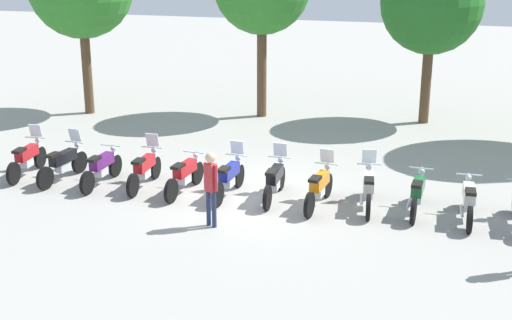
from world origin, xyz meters
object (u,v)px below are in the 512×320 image
at_px(motorcycle_0, 27,158).
at_px(motorcycle_4, 185,175).
at_px(motorcycle_5, 229,177).
at_px(motorcycle_9, 418,193).
at_px(motorcycle_7, 319,187).
at_px(motorcycle_1, 63,163).
at_px(person_0, 211,183).
at_px(motorcycle_2, 102,167).
at_px(motorcycle_8, 368,188).
at_px(motorcycle_6, 275,180).
at_px(motorcycle_3, 145,169).
at_px(motorcycle_10, 468,200).
at_px(tree_2, 432,4).

bearing_deg(motorcycle_0, motorcycle_4, -96.36).
xyz_separation_m(motorcycle_5, motorcycle_9, (4.86, 0.13, -0.01)).
relative_size(motorcycle_0, motorcycle_7, 1.00).
distance_m(motorcycle_1, motorcycle_5, 4.86).
bearing_deg(person_0, motorcycle_2, -96.58).
bearing_deg(motorcycle_9, motorcycle_7, 99.13).
bearing_deg(motorcycle_8, person_0, 115.64).
bearing_deg(motorcycle_1, motorcycle_7, -83.31).
bearing_deg(motorcycle_6, motorcycle_5, 94.26).
bearing_deg(motorcycle_2, motorcycle_6, -85.40).
xyz_separation_m(motorcycle_0, person_0, (6.29, -2.16, 0.57)).
relative_size(motorcycle_3, motorcycle_8, 1.00).
height_order(motorcycle_1, motorcycle_3, same).
distance_m(motorcycle_2, motorcycle_10, 9.72).
distance_m(motorcycle_2, motorcycle_3, 1.22).
xyz_separation_m(motorcycle_1, motorcycle_9, (9.71, 0.18, -0.01)).
height_order(motorcycle_9, motorcycle_10, same).
relative_size(motorcycle_8, motorcycle_10, 1.00).
bearing_deg(motorcycle_4, motorcycle_9, -82.26).
bearing_deg(motorcycle_0, motorcycle_5, -95.21).
xyz_separation_m(motorcycle_7, person_0, (-2.22, -1.96, 0.57)).
height_order(motorcycle_2, motorcycle_8, motorcycle_8).
height_order(motorcycle_4, motorcycle_9, same).
height_order(motorcycle_3, motorcycle_9, motorcycle_3).
bearing_deg(tree_2, motorcycle_10, -81.09).
xyz_separation_m(motorcycle_8, motorcycle_10, (2.43, -0.19, -0.01)).
bearing_deg(motorcycle_3, motorcycle_8, -89.96).
distance_m(motorcycle_7, motorcycle_8, 1.23).
bearing_deg(motorcycle_1, motorcycle_2, -85.13).
height_order(motorcycle_3, motorcycle_4, motorcycle_3).
distance_m(motorcycle_0, motorcycle_7, 8.51).
relative_size(motorcycle_3, motorcycle_7, 1.00).
bearing_deg(motorcycle_10, tree_2, 6.76).
bearing_deg(motorcycle_1, person_0, -104.64).
relative_size(motorcycle_2, person_0, 1.20).
height_order(motorcycle_7, motorcycle_9, motorcycle_7).
height_order(motorcycle_2, motorcycle_3, motorcycle_3).
xyz_separation_m(motorcycle_5, motorcycle_10, (6.07, -0.06, -0.01)).
relative_size(motorcycle_8, person_0, 1.19).
bearing_deg(person_0, motorcycle_10, 129.72).
height_order(motorcycle_6, person_0, person_0).
distance_m(motorcycle_2, motorcycle_4, 2.43).
bearing_deg(motorcycle_9, person_0, 118.71).
bearing_deg(motorcycle_5, motorcycle_6, -81.45).
xyz_separation_m(motorcycle_6, motorcycle_9, (3.65, 0.03, -0.01)).
xyz_separation_m(motorcycle_2, motorcycle_10, (9.72, 0.04, 0.00)).
xyz_separation_m(motorcycle_1, motorcycle_4, (3.64, -0.04, -0.01)).
bearing_deg(motorcycle_4, motorcycle_5, -80.43).
relative_size(motorcycle_3, person_0, 1.20).
relative_size(motorcycle_3, motorcycle_6, 1.00).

